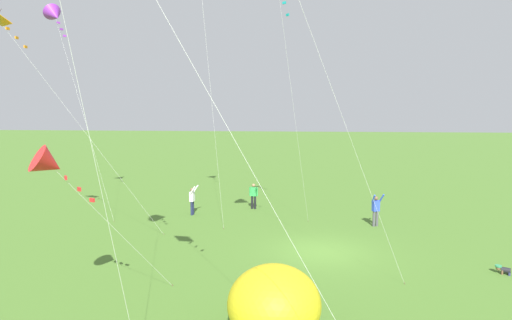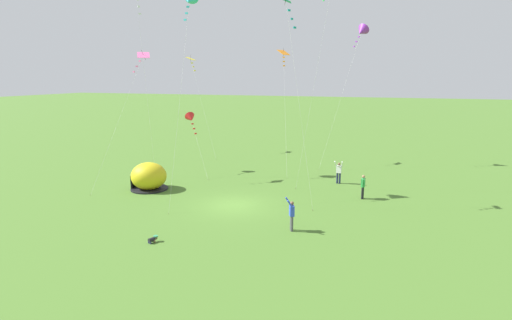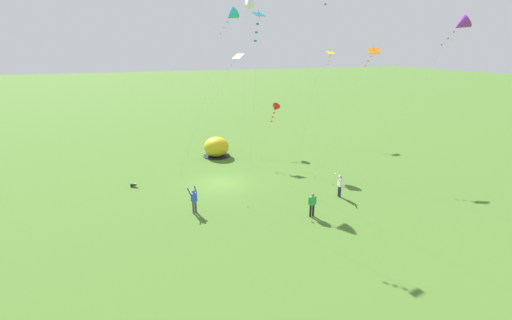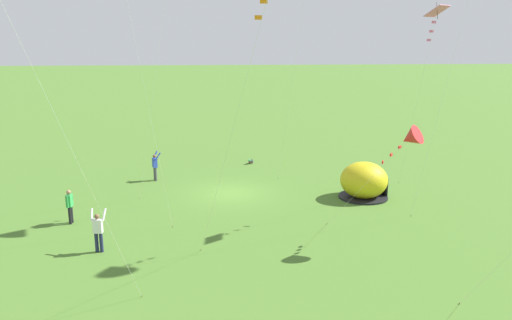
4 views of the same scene
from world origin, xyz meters
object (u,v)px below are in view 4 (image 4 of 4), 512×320
at_px(person_flying_kite, 155,165).
at_px(person_with_toddler, 70,205).
at_px(kite_pink, 435,18).
at_px(person_arms_raised, 98,230).
at_px(toddler_crawling, 250,161).
at_px(kite_red, 410,138).
at_px(popup_tent, 364,181).

height_order(person_flying_kite, person_with_toddler, person_flying_kite).
xyz_separation_m(person_flying_kite, kite_pink, (-14.49, 7.58, 8.89)).
bearing_deg(person_with_toddler, person_flying_kite, -113.63).
xyz_separation_m(person_arms_raised, kite_pink, (-15.59, -3.50, 8.89)).
relative_size(toddler_crawling, kite_pink, 0.05).
height_order(person_with_toddler, person_arms_raised, person_arms_raised).
distance_m(kite_red, kite_pink, 6.66).
xyz_separation_m(popup_tent, person_with_toddler, (15.65, 2.92, -0.03)).
bearing_deg(person_arms_raised, popup_tent, -154.22).
distance_m(toddler_crawling, person_flying_kite, 7.58).
relative_size(person_arms_raised, kite_red, 0.35).
distance_m(popup_tent, person_arms_raised, 14.96).
xyz_separation_m(popup_tent, person_flying_kite, (12.37, -4.57, 0.00)).
bearing_deg(kite_pink, person_arms_raised, 12.66).
bearing_deg(kite_pink, toddler_crawling, -55.01).
xyz_separation_m(person_with_toddler, kite_pink, (-17.77, 0.09, 8.92)).
distance_m(popup_tent, person_with_toddler, 15.92).
bearing_deg(kite_pink, kite_red, 58.21).
distance_m(popup_tent, kite_pink, 9.62).
relative_size(toddler_crawling, person_arms_raised, 0.29).
bearing_deg(popup_tent, person_arms_raised, 25.78).
relative_size(person_flying_kite, person_with_toddler, 1.10).
relative_size(kite_red, kite_pink, 0.51).
bearing_deg(kite_pink, person_flying_kite, -27.61).
bearing_deg(kite_pink, person_with_toddler, -0.29).
xyz_separation_m(person_with_toddler, kite_red, (-15.50, 3.75, 3.85)).
height_order(popup_tent, kite_red, kite_red).
bearing_deg(kite_red, popup_tent, -91.30).
bearing_deg(person_with_toddler, kite_red, 166.40).
height_order(popup_tent, kite_pink, kite_pink).
xyz_separation_m(person_with_toddler, person_arms_raised, (-2.18, 3.59, 0.03)).
bearing_deg(person_arms_raised, person_with_toddler, -58.78).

